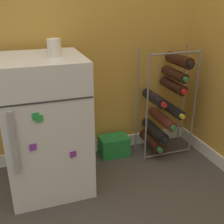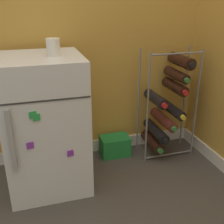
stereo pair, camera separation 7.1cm
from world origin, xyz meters
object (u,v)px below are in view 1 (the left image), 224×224
(wine_rack, at_px, (165,104))
(fridge_top_cup, at_px, (54,48))
(mini_fridge, at_px, (46,125))
(soda_box, at_px, (114,146))

(wine_rack, relative_size, fridge_top_cup, 8.55)
(mini_fridge, xyz_separation_m, soda_box, (0.50, 0.20, -0.33))
(wine_rack, xyz_separation_m, soda_box, (-0.37, 0.07, -0.32))
(mini_fridge, relative_size, soda_box, 3.83)
(soda_box, bearing_deg, mini_fridge, -158.42)
(mini_fridge, height_order, soda_box, mini_fridge)
(mini_fridge, bearing_deg, wine_rack, 8.27)
(soda_box, bearing_deg, wine_rack, -11.02)
(mini_fridge, relative_size, fridge_top_cup, 8.79)
(wine_rack, relative_size, soda_box, 3.72)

